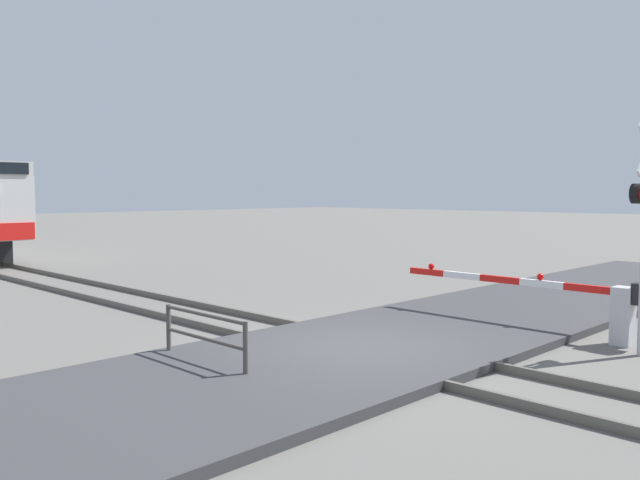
# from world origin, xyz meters

# --- Properties ---
(ground_plane) EXTENTS (160.00, 160.00, 0.00)m
(ground_plane) POSITION_xyz_m (0.00, 0.00, 0.00)
(ground_plane) COLOR #605E59
(rail_track_left) EXTENTS (0.08, 80.00, 0.15)m
(rail_track_left) POSITION_xyz_m (-0.72, 0.00, 0.07)
(rail_track_left) COLOR #59544C
(rail_track_left) RESTS_ON ground_plane
(rail_track_right) EXTENTS (0.08, 80.00, 0.15)m
(rail_track_right) POSITION_xyz_m (0.72, 0.00, 0.07)
(rail_track_right) COLOR #59544C
(rail_track_right) RESTS_ON ground_plane
(road_surface) EXTENTS (36.00, 4.61, 0.16)m
(road_surface) POSITION_xyz_m (0.00, 0.00, 0.08)
(road_surface) COLOR #38383A
(road_surface) RESTS_ON ground_plane
(crossing_gate) EXTENTS (0.36, 5.45, 1.21)m
(crossing_gate) POSITION_xyz_m (4.00, -2.38, 0.75)
(crossing_gate) COLOR silver
(crossing_gate) RESTS_ON ground_plane
(guard_railing) EXTENTS (0.08, 2.18, 0.95)m
(guard_railing) POSITION_xyz_m (-2.56, 1.05, 0.61)
(guard_railing) COLOR #4C4742
(guard_railing) RESTS_ON ground_plane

